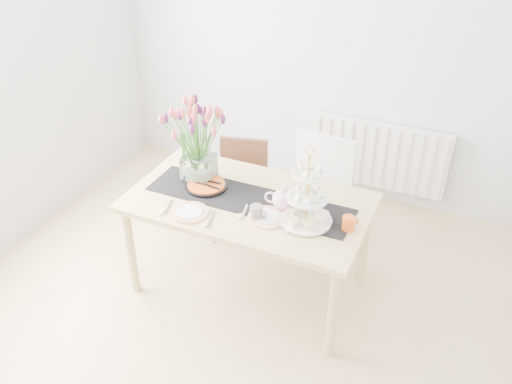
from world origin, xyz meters
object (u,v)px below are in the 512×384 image
at_px(cream_jug, 322,219).
at_px(plate_right, 268,217).
at_px(chair_brown, 242,181).
at_px(tulip_vase, 197,130).
at_px(chair_white, 317,188).
at_px(mug_orange, 348,223).
at_px(tart_tin, 206,186).
at_px(teapot, 284,199).
at_px(radiator, 378,155).
at_px(mug_grey, 256,213).
at_px(cake_stand, 307,204).
at_px(dining_table, 249,209).
at_px(plate_left, 190,212).

distance_m(cream_jug, plate_right, 0.34).
relative_size(chair_brown, tulip_vase, 1.10).
height_order(chair_white, mug_orange, chair_white).
bearing_deg(tart_tin, plate_right, -16.61).
distance_m(tulip_vase, cream_jug, 1.02).
distance_m(teapot, mug_orange, 0.45).
relative_size(radiator, chair_white, 1.28).
relative_size(tulip_vase, mug_grey, 7.45).
distance_m(chair_white, teapot, 0.70).
xyz_separation_m(mug_grey, plate_right, (0.06, 0.04, -0.04)).
xyz_separation_m(cream_jug, plate_right, (-0.33, -0.08, -0.04)).
relative_size(chair_brown, chair_white, 0.83).
relative_size(cake_stand, mug_orange, 5.15).
xyz_separation_m(cake_stand, mug_orange, (0.26, 0.03, -0.09)).
xyz_separation_m(cake_stand, tart_tin, (-0.76, 0.10, -0.12)).
bearing_deg(plate_right, dining_table, 144.75).
distance_m(cream_jug, plate_left, 0.84).
relative_size(cream_jug, tart_tin, 0.29).
distance_m(cake_stand, plate_left, 0.75).
xyz_separation_m(radiator, plate_left, (-0.82, -1.82, 0.31)).
bearing_deg(cake_stand, chair_brown, 137.65).
relative_size(mug_grey, plate_left, 0.38).
bearing_deg(mug_orange, tart_tin, 131.87).
xyz_separation_m(mug_grey, plate_left, (-0.41, -0.12, -0.04)).
xyz_separation_m(chair_brown, chair_white, (0.64, -0.00, 0.10)).
relative_size(dining_table, chair_brown, 2.05).
distance_m(chair_brown, cake_stand, 1.16).
relative_size(tulip_vase, tart_tin, 2.45).
xyz_separation_m(dining_table, plate_right, (0.20, -0.14, 0.08)).
relative_size(chair_white, plate_left, 3.79).
relative_size(chair_white, teapot, 3.91).
xyz_separation_m(radiator, chair_white, (-0.27, -0.89, 0.10)).
bearing_deg(teapot, mug_orange, -14.92).
height_order(mug_grey, plate_left, mug_grey).
distance_m(radiator, chair_brown, 1.26).
bearing_deg(plate_left, dining_table, 46.55).
height_order(chair_white, plate_right, chair_white).
xyz_separation_m(tart_tin, plate_right, (0.52, -0.16, -0.01)).
xyz_separation_m(tulip_vase, plate_right, (0.62, -0.23, -0.39)).
bearing_deg(plate_left, cream_jug, 16.15).
height_order(cream_jug, plate_right, cream_jug).
bearing_deg(radiator, plate_right, -101.70).
bearing_deg(radiator, chair_brown, -135.58).
distance_m(chair_white, mug_grey, 0.86).
relative_size(chair_white, tart_tin, 3.25).
bearing_deg(tart_tin, tulip_vase, 142.57).
bearing_deg(mug_orange, chair_brown, 102.39).
bearing_deg(tulip_vase, mug_orange, -7.01).
relative_size(cake_stand, plate_left, 1.94).
relative_size(cream_jug, mug_orange, 0.90).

